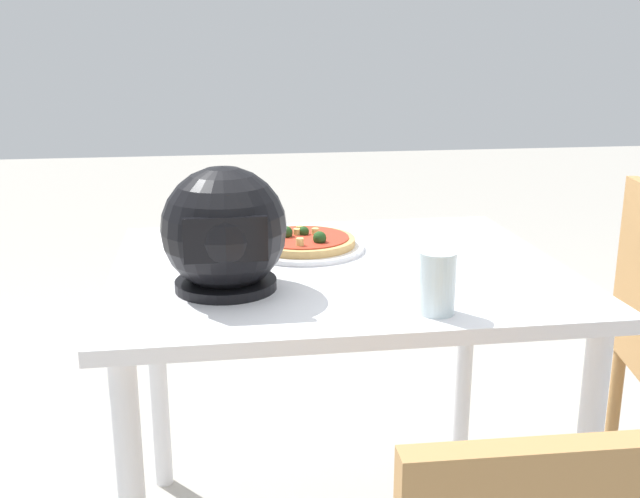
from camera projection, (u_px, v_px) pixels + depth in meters
dining_table at (338, 305)px, 1.72m from camera, size 1.01×0.85×0.75m
pizza_plate at (303, 247)px, 1.82m from camera, size 0.30×0.30×0.01m
pizza at (303, 240)px, 1.82m from camera, size 0.25×0.25×0.05m
motorcycle_helmet at (224, 232)px, 1.50m from camera, size 0.25×0.25×0.25m
drinking_glass at (437, 283)px, 1.38m from camera, size 0.07×0.07×0.12m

